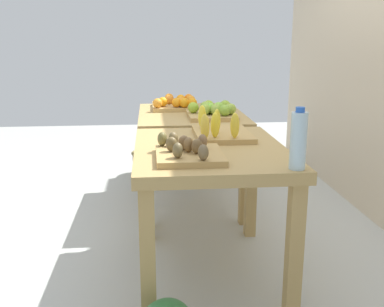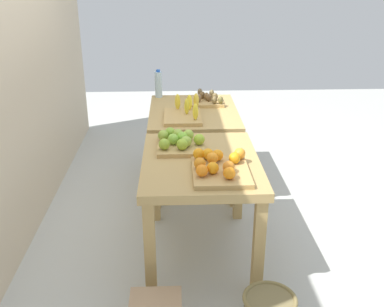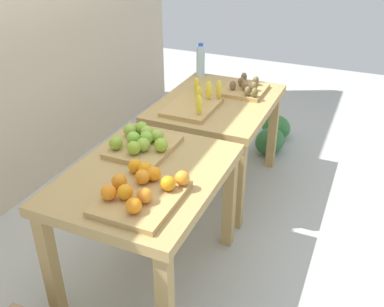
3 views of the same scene
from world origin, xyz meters
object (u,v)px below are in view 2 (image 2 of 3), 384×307
object	(u,v)px
orange_bin	(219,167)
display_table_right	(193,121)
banana_crate	(184,114)
kiwi_bin	(207,100)
watermelon_pile	(213,140)
water_bottle	(158,84)
apple_bin	(180,141)
display_table_left	(201,174)

from	to	relation	value
orange_bin	display_table_right	bearing A→B (deg)	4.38
banana_crate	kiwi_bin	size ratio (longest dim) A/B	1.23
watermelon_pile	orange_bin	bearing A→B (deg)	175.74
water_bottle	watermelon_pile	size ratio (longest dim) A/B	0.41
display_table_right	water_bottle	size ratio (longest dim) A/B	3.77
display_table_right	water_bottle	xyz separation A→B (m)	(0.46, 0.33, 0.24)
banana_crate	water_bottle	distance (m)	0.72
display_table_right	apple_bin	world-z (taller)	apple_bin
banana_crate	water_bottle	size ratio (longest dim) A/B	1.61
display_table_left	display_table_right	distance (m)	1.12
water_bottle	watermelon_pile	world-z (taller)	water_bottle
orange_bin	apple_bin	world-z (taller)	apple_bin
water_bottle	apple_bin	bearing A→B (deg)	-172.02
display_table_left	banana_crate	xyz separation A→B (m)	(0.91, 0.09, 0.14)
display_table_right	apple_bin	size ratio (longest dim) A/B	2.60
orange_bin	banana_crate	world-z (taller)	banana_crate
display_table_right	display_table_left	bearing A→B (deg)	180.00
banana_crate	kiwi_bin	world-z (taller)	banana_crate
display_table_right	orange_bin	bearing A→B (deg)	-175.62
banana_crate	watermelon_pile	bearing A→B (deg)	-18.58
orange_bin	water_bottle	size ratio (longest dim) A/B	1.62
display_table_right	kiwi_bin	world-z (taller)	kiwi_bin
display_table_left	display_table_right	size ratio (longest dim) A/B	1.00
display_table_left	kiwi_bin	bearing A→B (deg)	-5.85
banana_crate	orange_bin	bearing A→B (deg)	-170.30
display_table_right	watermelon_pile	xyz separation A→B (m)	(0.84, -0.26, -0.51)
display_table_left	water_bottle	xyz separation A→B (m)	(1.58, 0.33, 0.24)
banana_crate	watermelon_pile	xyz separation A→B (m)	(1.05, -0.35, -0.66)
banana_crate	water_bottle	bearing A→B (deg)	19.65
kiwi_bin	watermelon_pile	world-z (taller)	kiwi_bin
display_table_left	orange_bin	bearing A→B (deg)	-154.39
apple_bin	display_table_left	bearing A→B (deg)	-148.38
display_table_left	kiwi_bin	distance (m)	1.36
water_bottle	kiwi_bin	bearing A→B (deg)	-116.15
apple_bin	water_bottle	xyz separation A→B (m)	(1.35, 0.19, 0.08)
orange_bin	kiwi_bin	xyz separation A→B (m)	(1.56, -0.04, -0.01)
apple_bin	watermelon_pile	world-z (taller)	apple_bin
banana_crate	water_bottle	world-z (taller)	water_bottle
water_bottle	watermelon_pile	distance (m)	1.03
display_table_left	kiwi_bin	xyz separation A→B (m)	(1.35, -0.14, 0.14)
watermelon_pile	display_table_left	bearing A→B (deg)	172.33
display_table_right	banana_crate	xyz separation A→B (m)	(-0.21, 0.09, 0.14)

